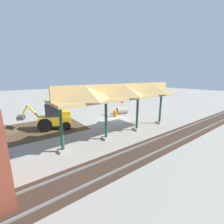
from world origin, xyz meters
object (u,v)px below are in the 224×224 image
traffic_barrel (115,113)px  backhoe (54,118)px  stop_sign (122,103)px  concrete_pipe (122,110)px

traffic_barrel → backhoe: bearing=0.6°
stop_sign → concrete_pipe: bearing=-130.2°
stop_sign → traffic_barrel: 1.88m
concrete_pipe → backhoe: bearing=4.6°
backhoe → traffic_barrel: bearing=-179.4°
concrete_pipe → stop_sign: bearing=49.8°
backhoe → traffic_barrel: (-8.44, -0.09, -0.82)m
concrete_pipe → traffic_barrel: size_ratio=2.01×
concrete_pipe → traffic_barrel: (1.90, 0.74, -0.05)m
stop_sign → concrete_pipe: (-0.63, -0.75, -1.34)m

